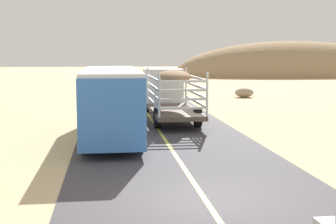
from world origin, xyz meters
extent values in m
plane|color=#CCB284|center=(0.00, 0.00, 0.00)|extent=(240.00, 240.00, 0.00)
cube|color=#423F44|center=(0.00, 0.00, 0.01)|extent=(8.00, 120.00, 0.02)
cube|color=#D8CC4C|center=(0.00, 0.00, 0.02)|extent=(0.16, 117.60, 0.00)
cube|color=silver|center=(1.09, 18.86, 1.82)|extent=(2.50, 2.20, 2.20)
cube|color=#192333|center=(1.09, 18.86, 2.27)|extent=(2.53, 1.54, 0.70)
cube|color=brown|center=(1.09, 13.46, 0.72)|extent=(2.50, 6.40, 0.24)
cylinder|color=silver|center=(-0.10, 16.60, 1.94)|extent=(0.12, 0.12, 2.20)
cylinder|color=silver|center=(2.28, 16.60, 1.94)|extent=(0.12, 0.12, 2.20)
cylinder|color=silver|center=(-0.10, 10.32, 1.94)|extent=(0.12, 0.12, 2.20)
cylinder|color=silver|center=(2.28, 10.32, 1.94)|extent=(0.12, 0.12, 2.20)
cube|color=silver|center=(-0.12, 13.46, 1.28)|extent=(0.08, 6.30, 0.12)
cube|color=silver|center=(2.30, 13.46, 1.28)|extent=(0.08, 6.30, 0.12)
cube|color=silver|center=(1.09, 10.30, 1.28)|extent=(2.40, 0.08, 0.12)
cube|color=silver|center=(-0.12, 13.46, 1.72)|extent=(0.08, 6.30, 0.12)
cube|color=silver|center=(2.30, 13.46, 1.72)|extent=(0.08, 6.30, 0.12)
cube|color=silver|center=(1.09, 10.30, 1.72)|extent=(2.40, 0.08, 0.12)
cube|color=silver|center=(-0.12, 13.46, 2.16)|extent=(0.08, 6.30, 0.12)
cube|color=silver|center=(2.30, 13.46, 2.16)|extent=(0.08, 6.30, 0.12)
cube|color=silver|center=(1.09, 10.30, 2.16)|extent=(2.40, 0.08, 0.12)
cube|color=silver|center=(-0.12, 13.46, 2.60)|extent=(0.08, 6.30, 0.12)
cube|color=silver|center=(2.30, 13.46, 2.60)|extent=(0.08, 6.30, 0.12)
cube|color=silver|center=(1.09, 10.30, 2.60)|extent=(2.40, 0.08, 0.12)
ellipsoid|color=#8C6B4C|center=(1.09, 13.46, 2.69)|extent=(1.75, 3.84, 0.70)
cylinder|color=black|center=(0.00, 18.86, 0.57)|extent=(0.32, 1.10, 1.10)
cylinder|color=black|center=(2.18, 18.86, 0.57)|extent=(0.32, 1.10, 1.10)
cylinder|color=black|center=(0.00, 12.18, 0.57)|extent=(0.32, 1.10, 1.10)
cylinder|color=black|center=(2.18, 12.18, 0.57)|extent=(0.32, 1.10, 1.10)
cube|color=#3872C6|center=(-2.44, 9.60, 1.72)|extent=(2.50, 10.00, 2.70)
cube|color=white|center=(-2.44, 9.60, 3.15)|extent=(2.45, 9.80, 0.16)
cube|color=#192333|center=(-2.44, 9.60, 2.19)|extent=(2.54, 9.20, 0.80)
cube|color=silver|center=(-2.44, 9.60, 0.57)|extent=(2.53, 9.80, 0.36)
cylinder|color=black|center=(-3.54, 12.85, 0.52)|extent=(0.30, 1.00, 1.00)
cylinder|color=black|center=(-1.34, 12.85, 0.52)|extent=(0.30, 1.00, 1.00)
cylinder|color=black|center=(-3.54, 6.35, 0.52)|extent=(0.30, 1.00, 1.00)
cylinder|color=black|center=(-1.34, 6.35, 0.52)|extent=(0.30, 1.00, 1.00)
ellipsoid|color=gray|center=(9.58, 28.44, 0.42)|extent=(1.71, 1.39, 0.83)
ellipsoid|color=#997C5A|center=(28.85, 64.38, 0.00)|extent=(41.33, 16.45, 11.81)
camera|label=1|loc=(-2.60, -12.25, 4.01)|focal=50.22mm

